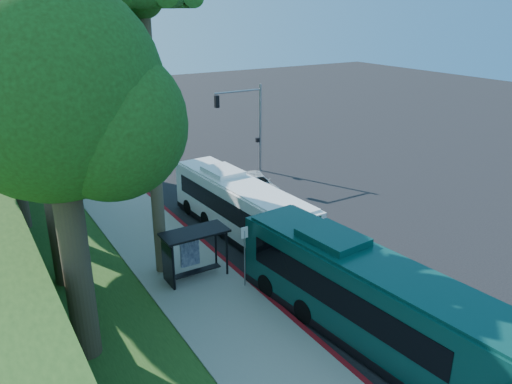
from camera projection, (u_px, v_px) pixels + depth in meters
ground at (280, 226)px, 30.50m from camera, size 140.00×140.00×0.00m
sidewalk at (168, 254)px, 26.91m from camera, size 4.50×70.00×0.12m
red_curb at (242, 275)px, 24.84m from camera, size 0.25×30.00×0.13m
grass_verge at (40, 244)px, 28.13m from camera, size 8.00×70.00×0.06m
bus_shelter at (189, 246)px, 24.04m from camera, size 3.20×1.51×2.55m
stop_sign_pole at (245, 249)px, 23.14m from camera, size 0.35×0.06×3.17m
traffic_signal_pole at (249, 119)px, 38.79m from camera, size 4.10×0.30×7.00m
palm_tree at (143, 13)px, 20.96m from camera, size 4.20×4.20×14.40m
tree_0 at (35, 43)px, 20.50m from camera, size 8.40×8.00×15.70m
tree_2 at (5, 40)px, 33.78m from camera, size 8.82×8.40×15.12m
tree_6 at (57, 104)px, 15.98m from camera, size 7.56×7.20×13.74m
white_bus at (240, 207)px, 28.91m from camera, size 3.07×11.97×3.54m
teal_bus at (367, 297)px, 19.67m from camera, size 3.90×13.16×3.86m
pickup at (255, 185)px, 35.33m from camera, size 3.33×5.57×1.45m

